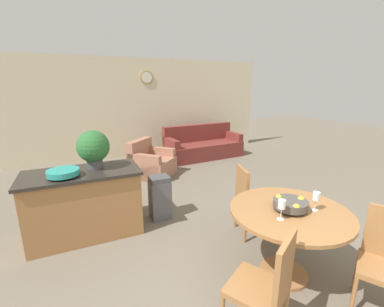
{
  "coord_description": "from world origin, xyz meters",
  "views": [
    {
      "loc": [
        -1.46,
        -0.93,
        1.98
      ],
      "look_at": [
        0.11,
        2.53,
        0.97
      ],
      "focal_mm": 24.0,
      "sensor_mm": 36.0,
      "label": 1
    }
  ],
  "objects": [
    {
      "name": "couch",
      "position": [
        1.74,
        5.37,
        0.3
      ],
      "size": [
        2.21,
        1.02,
        0.89
      ],
      "rotation": [
        0.0,
        0.0,
        0.07
      ],
      "color": "maroon",
      "rests_on": "ground_plane"
    },
    {
      "name": "dining_chair_far_side",
      "position": [
        0.54,
        1.62,
        0.52
      ],
      "size": [
        0.51,
        0.51,
        0.95
      ],
      "rotation": [
        0.0,
        0.0,
        4.46
      ],
      "color": "#9E6B3D",
      "rests_on": "ground_plane"
    },
    {
      "name": "trash_bin",
      "position": [
        -0.42,
        2.55,
        0.33
      ],
      "size": [
        0.3,
        0.26,
        0.67
      ],
      "color": "#56565B",
      "rests_on": "ground_plane"
    },
    {
      "name": "wall_back",
      "position": [
        0.0,
        6.31,
        1.35
      ],
      "size": [
        8.0,
        0.09,
        2.7
      ],
      "color": "beige",
      "rests_on": "ground_plane"
    },
    {
      "name": "kitchen_island",
      "position": [
        -1.46,
        2.52,
        0.45
      ],
      "size": [
        1.45,
        0.72,
        0.9
      ],
      "color": "#9E6B3D",
      "rests_on": "ground_plane"
    },
    {
      "name": "wine_glass_left",
      "position": [
        0.18,
        0.69,
        0.91
      ],
      "size": [
        0.07,
        0.07,
        0.2
      ],
      "color": "silver",
      "rests_on": "dining_table"
    },
    {
      "name": "dining_table",
      "position": [
        0.4,
        0.8,
        0.59
      ],
      "size": [
        1.2,
        1.2,
        0.77
      ],
      "color": "#9E6B3D",
      "rests_on": "ground_plane"
    },
    {
      "name": "armchair",
      "position": [
        -0.03,
        4.46,
        0.28
      ],
      "size": [
        1.16,
        1.16,
        0.8
      ],
      "rotation": [
        0.0,
        0.0,
        0.77
      ],
      "color": "#A87056",
      "rests_on": "ground_plane"
    },
    {
      "name": "teal_bowl",
      "position": [
        -1.67,
        2.39,
        0.96
      ],
      "size": [
        0.37,
        0.37,
        0.09
      ],
      "color": "teal",
      "rests_on": "kitchen_island"
    },
    {
      "name": "fruit_bowl",
      "position": [
        0.4,
        0.8,
        0.84
      ],
      "size": [
        0.34,
        0.34,
        0.13
      ],
      "color": "#4C4742",
      "rests_on": "dining_table"
    },
    {
      "name": "potted_plant",
      "position": [
        -1.29,
        2.6,
        1.19
      ],
      "size": [
        0.42,
        0.42,
        0.51
      ],
      "color": "#4C4C51",
      "rests_on": "kitchen_island"
    },
    {
      "name": "wine_glass_right",
      "position": [
        0.62,
        0.69,
        0.91
      ],
      "size": [
        0.07,
        0.07,
        0.2
      ],
      "color": "silver",
      "rests_on": "dining_table"
    },
    {
      "name": "dining_chair_near_left",
      "position": [
        -0.27,
        0.31,
        0.52
      ],
      "size": [
        0.57,
        0.57,
        0.95
      ],
      "rotation": [
        0.0,
        0.0,
        6.81
      ],
      "color": "#9E6B3D",
      "rests_on": "ground_plane"
    }
  ]
}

